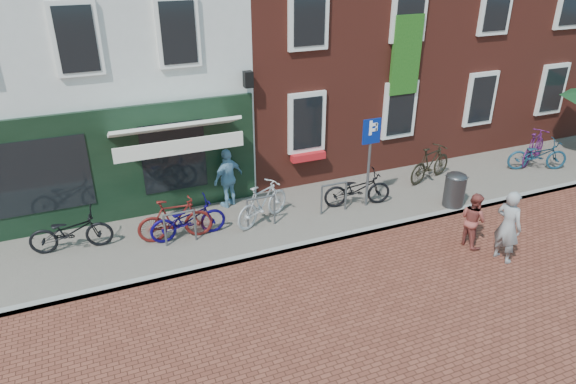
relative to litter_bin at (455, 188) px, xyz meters
name	(u,v)px	position (x,y,z in m)	size (l,w,h in m)	color
ground	(337,241)	(-3.63, -0.30, -0.63)	(80.00, 80.00, 0.00)	brown
sidewalk	(345,205)	(-2.63, 1.20, -0.58)	(24.00, 3.00, 0.10)	slate
building_stucco	(70,19)	(-8.63, 6.70, 3.87)	(8.00, 8.00, 9.00)	silver
litter_bin	(455,188)	(0.00, 0.00, 0.00)	(0.55, 0.55, 1.02)	#39393C
parking_sign	(370,147)	(-2.15, 0.89, 1.14)	(0.50, 0.07, 2.43)	#4C4C4F
woman	(508,226)	(-0.54, -2.41, 0.23)	(0.62, 0.41, 1.71)	gray
boy	(473,220)	(-0.80, -1.63, 0.05)	(0.65, 0.51, 1.34)	brown
cafe_person	(228,178)	(-5.53, 2.30, 0.28)	(0.94, 0.39, 1.61)	#74A9CB
bicycle_0	(71,231)	(-9.48, 1.58, -0.05)	(0.63, 1.82, 0.95)	black
bicycle_1	(175,219)	(-7.19, 1.12, 0.00)	(0.50, 1.76, 1.06)	maroon
bicycle_2	(188,219)	(-6.89, 1.10, -0.05)	(0.63, 1.82, 0.95)	#0B044D
bicycle_3	(263,203)	(-5.00, 1.12, 0.00)	(0.50, 1.76, 1.06)	#ADADB0
bicycle_4	(357,189)	(-2.37, 1.01, -0.05)	(0.63, 1.82, 0.95)	black
bicycle_5	(430,163)	(0.39, 1.60, 0.00)	(0.50, 1.76, 1.06)	black
bicycle_6	(538,155)	(3.92, 0.99, -0.05)	(0.63, 1.82, 0.95)	navy
bicycle_7	(534,147)	(4.21, 1.42, 0.00)	(0.50, 1.76, 1.06)	#4E164E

